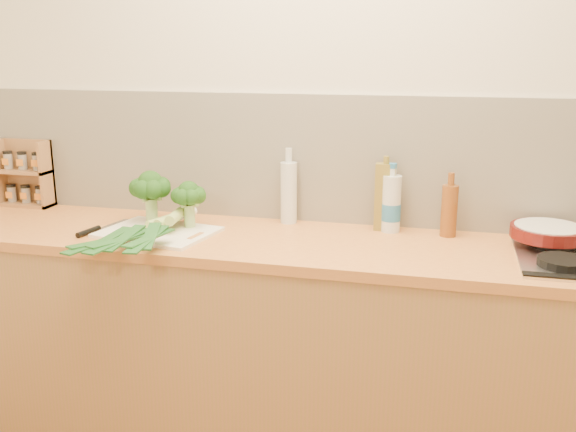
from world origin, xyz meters
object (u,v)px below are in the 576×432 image
spice_rack (26,177)px  chefs_knife (95,230)px  skillet (549,232)px  chopping_board (158,232)px

spice_rack → chefs_knife: bearing=-31.7°
chefs_knife → spice_rack: 0.66m
spice_rack → skillet: bearing=-3.0°
chopping_board → chefs_knife: bearing=-161.8°
skillet → spice_rack: (-2.30, 0.12, 0.07)m
chopping_board → chefs_knife: chefs_knife is taller
chefs_knife → skillet: skillet is taller
skillet → spice_rack: 2.31m
chefs_knife → chopping_board: bearing=18.8°
chefs_knife → spice_rack: (-0.55, 0.34, 0.13)m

